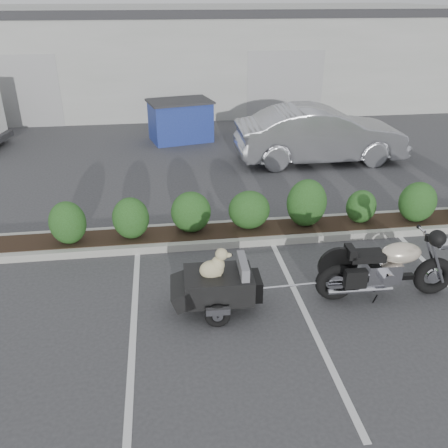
{
  "coord_description": "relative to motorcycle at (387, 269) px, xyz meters",
  "views": [
    {
      "loc": [
        -0.91,
        -6.44,
        4.6
      ],
      "look_at": [
        0.14,
        1.31,
        0.75
      ],
      "focal_mm": 38.0,
      "sensor_mm": 36.0,
      "label": 1
    }
  ],
  "objects": [
    {
      "name": "ground",
      "position": [
        -2.61,
        0.27,
        -0.54
      ],
      "size": [
        90.0,
        90.0,
        0.0
      ],
      "primitive_type": "plane",
      "color": "#38383A",
      "rests_on": "ground"
    },
    {
      "name": "planter_kerb",
      "position": [
        -1.61,
        2.47,
        -0.47
      ],
      "size": [
        12.0,
        1.0,
        0.15
      ],
      "primitive_type": "cube",
      "color": "#9E9E93",
      "rests_on": "ground"
    },
    {
      "name": "building",
      "position": [
        -2.61,
        17.27,
        1.46
      ],
      "size": [
        26.0,
        10.0,
        4.0
      ],
      "primitive_type": "cube",
      "color": "#9EA099",
      "rests_on": "ground"
    },
    {
      "name": "motorcycle",
      "position": [
        0.0,
        0.0,
        0.0
      ],
      "size": [
        2.36,
        0.8,
        1.36
      ],
      "rotation": [
        0.0,
        0.0,
        -0.03
      ],
      "color": "black",
      "rests_on": "ground"
    },
    {
      "name": "pet_trailer",
      "position": [
        -2.78,
        0.02,
        -0.07
      ],
      "size": [
        1.88,
        1.05,
        1.12
      ],
      "rotation": [
        0.0,
        0.0,
        -0.03
      ],
      "color": "black",
      "rests_on": "ground"
    },
    {
      "name": "sedan",
      "position": [
        1.13,
        6.97,
        0.27
      ],
      "size": [
        4.94,
        1.73,
        1.63
      ],
      "primitive_type": "imported",
      "rotation": [
        0.0,
        0.0,
        1.57
      ],
      "color": "#A8A9AF",
      "rests_on": "ground"
    },
    {
      "name": "dumpster",
      "position": [
        -2.84,
        9.75,
        0.14
      ],
      "size": [
        2.32,
        1.83,
        1.35
      ],
      "rotation": [
        0.0,
        0.0,
        0.23
      ],
      "color": "navy",
      "rests_on": "ground"
    }
  ]
}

